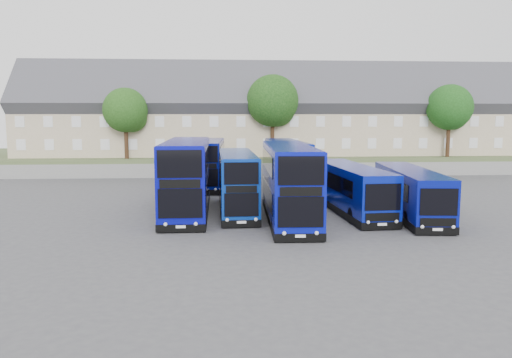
# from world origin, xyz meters

# --- Properties ---
(ground) EXTENTS (120.00, 120.00, 0.00)m
(ground) POSITION_xyz_m (0.00, 0.00, 0.00)
(ground) COLOR #434348
(ground) RESTS_ON ground
(retaining_wall) EXTENTS (70.00, 0.40, 1.50)m
(retaining_wall) POSITION_xyz_m (0.00, 24.00, 0.75)
(retaining_wall) COLOR slate
(retaining_wall) RESTS_ON ground
(earth_bank) EXTENTS (80.00, 20.00, 2.00)m
(earth_bank) POSITION_xyz_m (0.00, 34.00, 1.00)
(earth_bank) COLOR #485832
(earth_bank) RESTS_ON ground
(terrace_row) EXTENTS (60.00, 10.40, 11.20)m
(terrace_row) POSITION_xyz_m (3.00, 30.00, 6.60)
(terrace_row) COLOR tan
(terrace_row) RESTS_ON earth_bank
(dd_front_left) EXTENTS (2.89, 12.40, 4.92)m
(dd_front_left) POSITION_xyz_m (-6.07, 3.97, 2.42)
(dd_front_left) COLOR #080A96
(dd_front_left) RESTS_ON ground
(dd_front_mid) EXTENTS (2.53, 10.34, 4.09)m
(dd_front_mid) POSITION_xyz_m (-2.64, 3.90, 2.01)
(dd_front_mid) COLOR #082F98
(dd_front_mid) RESTS_ON ground
(dd_front_right) EXTENTS (3.11, 12.03, 4.75)m
(dd_front_right) POSITION_xyz_m (0.56, 1.10, 2.34)
(dd_front_right) COLOR #08109F
(dd_front_right) RESTS_ON ground
(dd_rear_left) EXTENTS (2.93, 10.98, 4.32)m
(dd_rear_left) POSITION_xyz_m (-4.86, 16.59, 2.12)
(dd_rear_left) COLOR #060E77
(dd_rear_left) RESTS_ON ground
(dd_rear_right) EXTENTS (2.92, 11.22, 4.43)m
(dd_rear_right) POSITION_xyz_m (1.98, 13.05, 2.17)
(dd_rear_right) COLOR navy
(dd_rear_right) RESTS_ON ground
(coach_east_a) EXTENTS (3.12, 11.87, 3.21)m
(coach_east_a) POSITION_xyz_m (5.21, 3.48, 1.57)
(coach_east_a) COLOR #08199E
(coach_east_a) RESTS_ON ground
(coach_east_b) EXTENTS (3.54, 11.58, 3.12)m
(coach_east_b) POSITION_xyz_m (8.75, 1.79, 1.53)
(coach_east_b) COLOR #071089
(coach_east_b) RESTS_ON ground
(tree_west) EXTENTS (4.80, 4.80, 7.65)m
(tree_west) POSITION_xyz_m (-13.85, 25.10, 7.05)
(tree_west) COLOR #382314
(tree_west) RESTS_ON earth_bank
(tree_mid) EXTENTS (5.76, 5.76, 9.18)m
(tree_mid) POSITION_xyz_m (2.15, 25.60, 8.07)
(tree_mid) COLOR #382314
(tree_mid) RESTS_ON earth_bank
(tree_east) EXTENTS (5.12, 5.12, 8.16)m
(tree_east) POSITION_xyz_m (22.15, 25.10, 7.39)
(tree_east) COLOR #382314
(tree_east) RESTS_ON earth_bank
(tree_far) EXTENTS (5.44, 5.44, 8.67)m
(tree_far) POSITION_xyz_m (28.15, 32.10, 7.73)
(tree_far) COLOR #382314
(tree_far) RESTS_ON earth_bank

